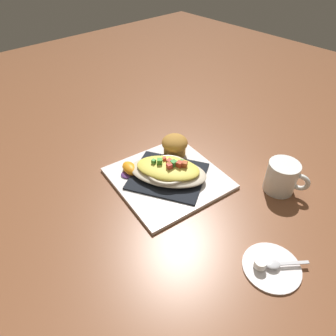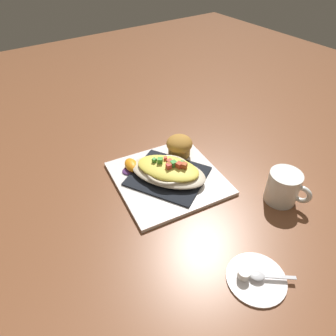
{
  "view_description": "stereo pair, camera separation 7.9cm",
  "coord_description": "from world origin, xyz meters",
  "px_view_note": "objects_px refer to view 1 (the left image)",
  "views": [
    {
      "loc": [
        0.45,
        -0.4,
        0.55
      ],
      "look_at": [
        0.0,
        0.0,
        0.04
      ],
      "focal_mm": 32.46,
      "sensor_mm": 36.0,
      "label": 1
    },
    {
      "loc": [
        0.5,
        -0.34,
        0.55
      ],
      "look_at": [
        0.0,
        0.0,
        0.04
      ],
      "focal_mm": 32.46,
      "sensor_mm": 36.0,
      "label": 2
    }
  ],
  "objects_px": {
    "creamer_cup_0": "(260,264)",
    "muffin": "(175,145)",
    "orange_garnish": "(130,169)",
    "spoon": "(276,264)",
    "creamer_saucer": "(272,267)",
    "coffee_mug": "(282,178)",
    "gratin_dish": "(168,170)",
    "square_plate": "(168,178)"
  },
  "relations": [
    {
      "from": "coffee_mug",
      "to": "creamer_cup_0",
      "type": "bearing_deg",
      "value": -66.21
    },
    {
      "from": "gratin_dish",
      "to": "spoon",
      "type": "height_order",
      "value": "gratin_dish"
    },
    {
      "from": "creamer_cup_0",
      "to": "muffin",
      "type": "bearing_deg",
      "value": 161.82
    },
    {
      "from": "spoon",
      "to": "creamer_cup_0",
      "type": "relative_size",
      "value": 3.28
    },
    {
      "from": "spoon",
      "to": "creamer_saucer",
      "type": "bearing_deg",
      "value": -128.37
    },
    {
      "from": "orange_garnish",
      "to": "creamer_cup_0",
      "type": "distance_m",
      "value": 0.4
    },
    {
      "from": "square_plate",
      "to": "creamer_saucer",
      "type": "distance_m",
      "value": 0.34
    },
    {
      "from": "gratin_dish",
      "to": "creamer_saucer",
      "type": "xyz_separation_m",
      "value": [
        0.34,
        -0.02,
        -0.03
      ]
    },
    {
      "from": "square_plate",
      "to": "muffin",
      "type": "height_order",
      "value": "muffin"
    },
    {
      "from": "coffee_mug",
      "to": "orange_garnish",
      "type": "bearing_deg",
      "value": -139.87
    },
    {
      "from": "orange_garnish",
      "to": "creamer_saucer",
      "type": "bearing_deg",
      "value": 5.75
    },
    {
      "from": "orange_garnish",
      "to": "creamer_saucer",
      "type": "height_order",
      "value": "orange_garnish"
    },
    {
      "from": "orange_garnish",
      "to": "spoon",
      "type": "bearing_deg",
      "value": 6.4
    },
    {
      "from": "square_plate",
      "to": "spoon",
      "type": "bearing_deg",
      "value": -2.91
    },
    {
      "from": "spoon",
      "to": "square_plate",
      "type": "bearing_deg",
      "value": 177.09
    },
    {
      "from": "muffin",
      "to": "orange_garnish",
      "type": "xyz_separation_m",
      "value": [
        -0.02,
        -0.15,
        -0.02
      ]
    },
    {
      "from": "square_plate",
      "to": "muffin",
      "type": "bearing_deg",
      "value": 127.47
    },
    {
      "from": "gratin_dish",
      "to": "creamer_cup_0",
      "type": "distance_m",
      "value": 0.32
    },
    {
      "from": "orange_garnish",
      "to": "square_plate",
      "type": "bearing_deg",
      "value": 38.5
    },
    {
      "from": "orange_garnish",
      "to": "spoon",
      "type": "xyz_separation_m",
      "value": [
        0.42,
        0.05,
        -0.01
      ]
    },
    {
      "from": "coffee_mug",
      "to": "spoon",
      "type": "relative_size",
      "value": 1.34
    },
    {
      "from": "gratin_dish",
      "to": "creamer_cup_0",
      "type": "height_order",
      "value": "gratin_dish"
    },
    {
      "from": "square_plate",
      "to": "creamer_saucer",
      "type": "height_order",
      "value": "same"
    },
    {
      "from": "creamer_saucer",
      "to": "muffin",
      "type": "bearing_deg",
      "value": 165.24
    },
    {
      "from": "muffin",
      "to": "coffee_mug",
      "type": "bearing_deg",
      "value": 20.46
    },
    {
      "from": "muffin",
      "to": "creamer_cup_0",
      "type": "bearing_deg",
      "value": -18.18
    },
    {
      "from": "square_plate",
      "to": "creamer_cup_0",
      "type": "relative_size",
      "value": 11.11
    },
    {
      "from": "creamer_saucer",
      "to": "spoon",
      "type": "height_order",
      "value": "spoon"
    },
    {
      "from": "square_plate",
      "to": "gratin_dish",
      "type": "xyz_separation_m",
      "value": [
        0.0,
        0.0,
        0.03
      ]
    },
    {
      "from": "muffin",
      "to": "spoon",
      "type": "relative_size",
      "value": 0.94
    },
    {
      "from": "creamer_saucer",
      "to": "square_plate",
      "type": "bearing_deg",
      "value": 176.16
    },
    {
      "from": "creamer_saucer",
      "to": "orange_garnish",
      "type": "bearing_deg",
      "value": -174.25
    },
    {
      "from": "muffin",
      "to": "gratin_dish",
      "type": "bearing_deg",
      "value": -52.41
    },
    {
      "from": "square_plate",
      "to": "creamer_saucer",
      "type": "xyz_separation_m",
      "value": [
        0.34,
        -0.02,
        -0.0
      ]
    },
    {
      "from": "square_plate",
      "to": "orange_garnish",
      "type": "xyz_separation_m",
      "value": [
        -0.08,
        -0.06,
        0.02
      ]
    },
    {
      "from": "coffee_mug",
      "to": "gratin_dish",
      "type": "bearing_deg",
      "value": -139.29
    },
    {
      "from": "square_plate",
      "to": "spoon",
      "type": "xyz_separation_m",
      "value": [
        0.34,
        -0.02,
        0.01
      ]
    },
    {
      "from": "gratin_dish",
      "to": "coffee_mug",
      "type": "relative_size",
      "value": 2.22
    },
    {
      "from": "square_plate",
      "to": "gratin_dish",
      "type": "relative_size",
      "value": 1.14
    },
    {
      "from": "gratin_dish",
      "to": "creamer_cup_0",
      "type": "relative_size",
      "value": 9.74
    },
    {
      "from": "square_plate",
      "to": "gratin_dish",
      "type": "bearing_deg",
      "value": 43.63
    },
    {
      "from": "muffin",
      "to": "creamer_saucer",
      "type": "bearing_deg",
      "value": -14.76
    }
  ]
}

